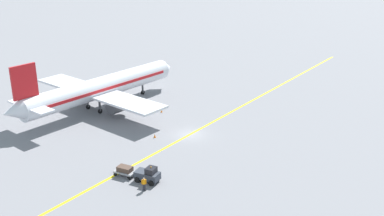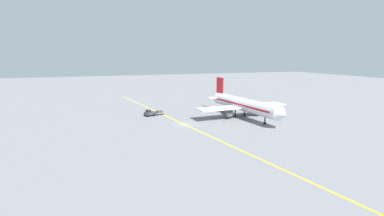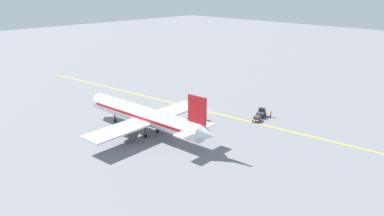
% 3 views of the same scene
% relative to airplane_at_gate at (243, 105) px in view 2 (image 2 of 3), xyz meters
% --- Properties ---
extents(ground_plane, '(400.00, 400.00, 0.00)m').
position_rel_airplane_at_gate_xyz_m(ground_plane, '(18.81, 2.59, -3.71)').
color(ground_plane, slate).
extents(apron_yellow_centreline, '(15.14, 119.14, 0.01)m').
position_rel_airplane_at_gate_xyz_m(apron_yellow_centreline, '(18.81, 2.59, -3.71)').
color(apron_yellow_centreline, yellow).
rests_on(apron_yellow_centreline, ground).
extents(airplane_at_gate, '(28.29, 35.54, 10.60)m').
position_rel_airplane_at_gate_xyz_m(airplane_at_gate, '(0.00, 0.00, 0.00)').
color(airplane_at_gate, silver).
rests_on(airplane_at_gate, ground).
extents(baggage_tug_dark, '(3.32, 2.48, 2.11)m').
position_rel_airplane_at_gate_xyz_m(baggage_tug_dark, '(24.85, -11.03, -2.81)').
color(baggage_tug_dark, '#333842').
rests_on(baggage_tug_dark, ground).
extents(baggage_cart_trailing, '(2.90, 2.13, 1.24)m').
position_rel_airplane_at_gate_xyz_m(baggage_cart_trailing, '(21.71, -12.05, -2.95)').
color(baggage_cart_trailing, gray).
rests_on(baggage_cart_trailing, ground).
extents(ground_crew_worker, '(0.40, 0.48, 1.68)m').
position_rel_airplane_at_gate_xyz_m(ground_crew_worker, '(26.13, -12.76, -2.80)').
color(ground_crew_worker, '#23232D').
rests_on(ground_crew_worker, ground).
extents(traffic_cone_near_nose, '(0.32, 0.32, 0.55)m').
position_rel_airplane_at_gate_xyz_m(traffic_cone_near_nose, '(8.89, 5.99, -3.43)').
color(traffic_cone_near_nose, orange).
rests_on(traffic_cone_near_nose, ground).
extents(traffic_cone_mid_apron, '(0.32, 0.32, 0.55)m').
position_rel_airplane_at_gate_xyz_m(traffic_cone_mid_apron, '(15.81, -1.81, -3.43)').
color(traffic_cone_mid_apron, orange).
rests_on(traffic_cone_mid_apron, ground).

